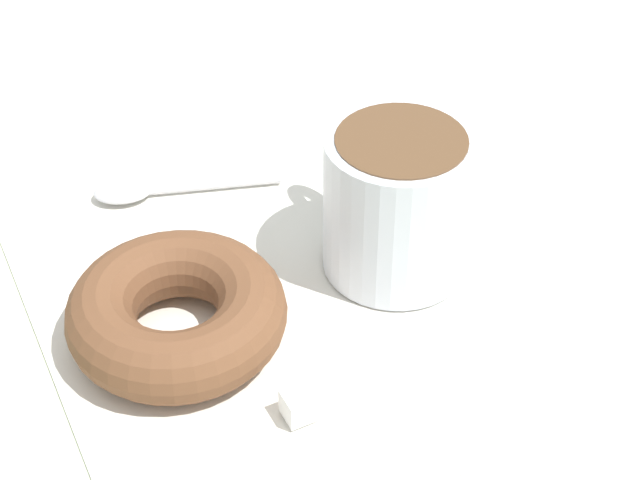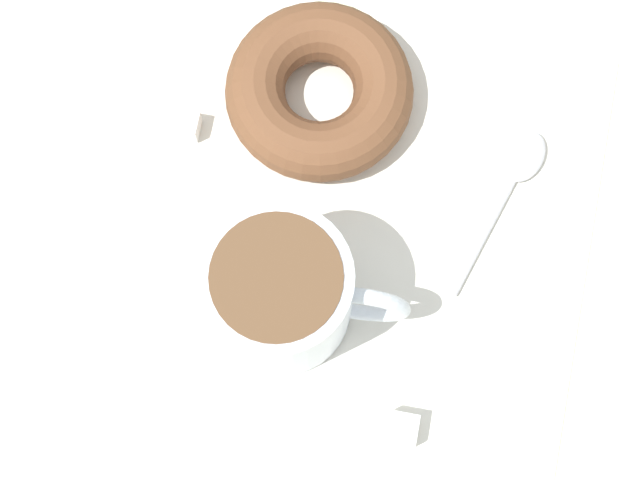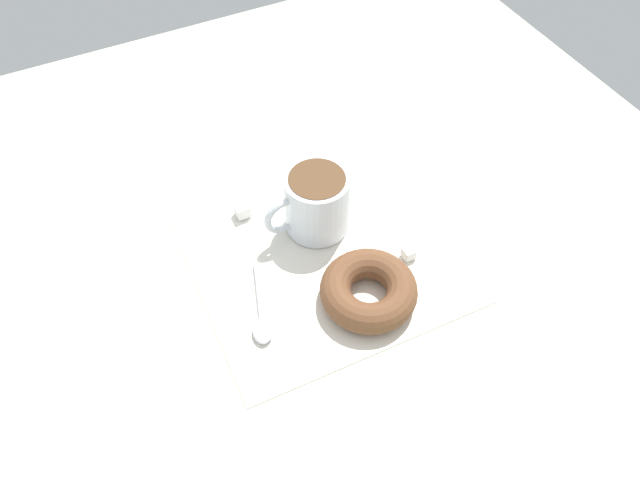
# 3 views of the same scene
# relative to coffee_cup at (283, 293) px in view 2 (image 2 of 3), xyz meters

# --- Properties ---
(ground_plane) EXTENTS (1.20, 1.20, 0.02)m
(ground_plane) POSITION_rel_coffee_cup_xyz_m (0.04, 0.07, -0.06)
(ground_plane) COLOR beige
(napkin) EXTENTS (0.33, 0.33, 0.00)m
(napkin) POSITION_rel_coffee_cup_xyz_m (0.01, 0.04, -0.05)
(napkin) COLOR white
(napkin) RESTS_ON ground_plane
(coffee_cup) EXTENTS (0.12, 0.08, 0.09)m
(coffee_cup) POSITION_rel_coffee_cup_xyz_m (0.00, 0.00, 0.00)
(coffee_cup) COLOR silver
(coffee_cup) RESTS_ON napkin
(donut) EXTENTS (0.12, 0.12, 0.04)m
(donut) POSITION_rel_coffee_cup_xyz_m (-0.00, 0.13, -0.03)
(donut) COLOR brown
(donut) RESTS_ON napkin
(spoon) EXTENTS (0.05, 0.12, 0.01)m
(spoon) POSITION_rel_coffee_cup_xyz_m (0.12, 0.11, -0.04)
(spoon) COLOR silver
(spoon) RESTS_ON napkin
(sugar_cube) EXTENTS (0.02, 0.02, 0.02)m
(sugar_cube) POSITION_rel_coffee_cup_xyz_m (0.08, -0.06, -0.04)
(sugar_cube) COLOR white
(sugar_cube) RESTS_ON napkin
(sugar_cube_extra) EXTENTS (0.01, 0.01, 0.01)m
(sugar_cube_extra) POSITION_rel_coffee_cup_xyz_m (-0.08, 0.10, -0.04)
(sugar_cube_extra) COLOR white
(sugar_cube_extra) RESTS_ON napkin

